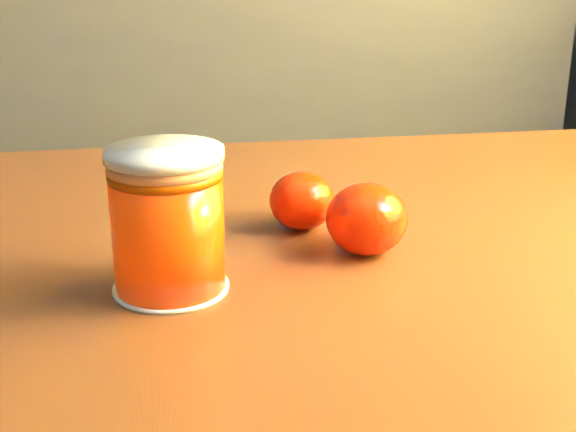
{
  "coord_description": "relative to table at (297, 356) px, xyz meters",
  "views": [
    {
      "loc": [
        0.92,
        -0.51,
        0.98
      ],
      "look_at": [
        0.94,
        0.02,
        0.79
      ],
      "focal_mm": 50.0,
      "sensor_mm": 36.0,
      "label": 1
    }
  ],
  "objects": [
    {
      "name": "orange_front",
      "position": [
        0.05,
        -0.01,
        0.12
      ],
      "size": [
        0.08,
        0.08,
        0.06
      ],
      "primitive_type": "ellipsoid",
      "rotation": [
        0.0,
        0.0,
        -0.22
      ],
      "color": "red",
      "rests_on": "table"
    },
    {
      "name": "table",
      "position": [
        0.0,
        0.0,
        0.0
      ],
      "size": [
        1.06,
        0.8,
        0.74
      ],
      "rotation": [
        0.0,
        0.0,
        0.12
      ],
      "color": "brown",
      "rests_on": "ground"
    },
    {
      "name": "orange_back",
      "position": [
        0.01,
        0.05,
        0.12
      ],
      "size": [
        0.06,
        0.06,
        0.05
      ],
      "primitive_type": "ellipsoid",
      "rotation": [
        0.0,
        0.0,
        -0.07
      ],
      "color": "red",
      "rests_on": "table"
    },
    {
      "name": "juice_glass",
      "position": [
        -0.09,
        -0.07,
        0.14
      ],
      "size": [
        0.08,
        0.08,
        0.1
      ],
      "rotation": [
        0.0,
        0.0,
        -0.22
      ],
      "color": "#FF3805",
      "rests_on": "table"
    }
  ]
}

